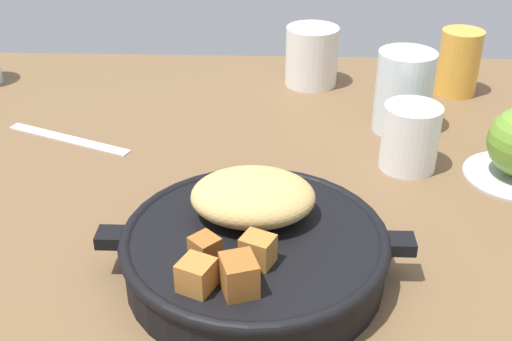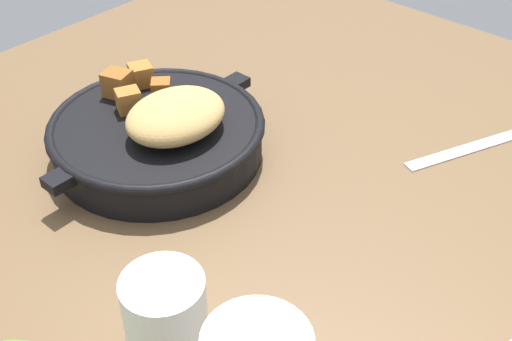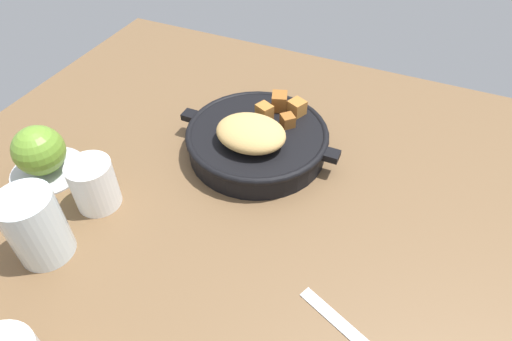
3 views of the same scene
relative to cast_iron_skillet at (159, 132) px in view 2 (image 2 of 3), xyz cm
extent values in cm
cube|color=brown|center=(-1.86, 11.21, -4.35)|extent=(104.66, 94.73, 2.40)
cylinder|color=black|center=(0.07, -0.27, -0.93)|extent=(23.55, 23.55, 4.44)
torus|color=black|center=(0.07, -0.27, 0.93)|extent=(24.28, 24.28, 1.20)
cube|color=black|center=(13.05, -0.27, 0.62)|extent=(2.64, 2.40, 1.20)
cube|color=black|center=(-12.92, -0.27, 0.62)|extent=(2.64, 2.40, 1.20)
ellipsoid|color=tan|center=(-0.22, 2.87, 3.32)|extent=(11.53, 9.34, 4.08)
cube|color=#A86B2D|center=(0.49, -4.28, 2.58)|extent=(3.28, 3.09, 2.59)
cube|color=#935623|center=(-3.98, -3.84, 2.33)|extent=(3.02, 3.02, 2.08)
cube|color=#935623|center=(-0.86, -7.85, 2.78)|extent=(3.44, 3.67, 2.99)
cube|color=#A86B2D|center=(-4.22, -7.71, 2.57)|extent=(3.39, 3.38, 2.57)
cube|color=silver|center=(-25.14, 26.09, -2.97)|extent=(17.62, 8.75, 0.36)
cylinder|color=white|center=(17.43, 20.61, 0.78)|extent=(6.66, 6.66, 7.87)
camera|label=1|loc=(1.96, -47.44, 34.96)|focal=45.38mm
camera|label=2|loc=(37.50, 48.12, 41.36)|focal=45.68mm
camera|label=3|loc=(-23.00, 51.99, 47.00)|focal=30.43mm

